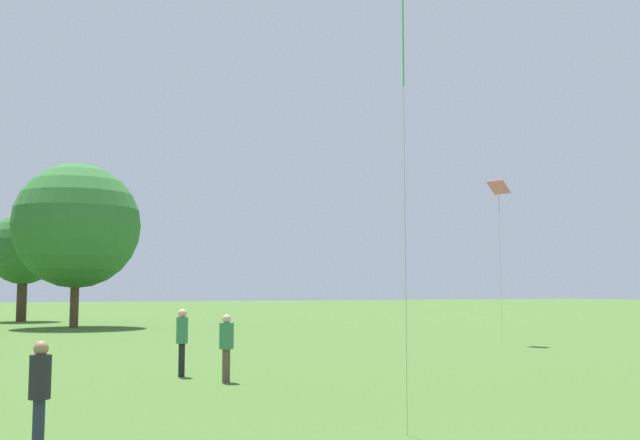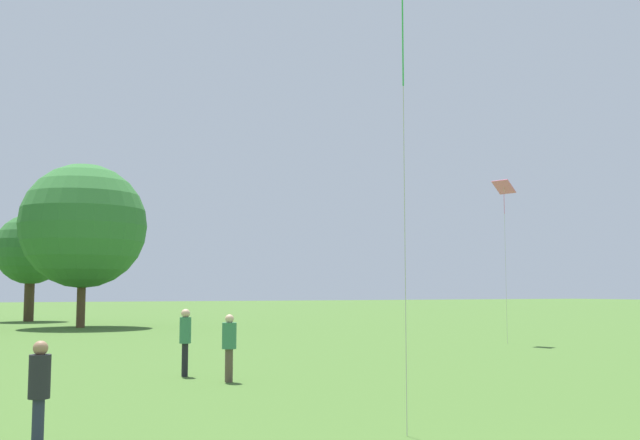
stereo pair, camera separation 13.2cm
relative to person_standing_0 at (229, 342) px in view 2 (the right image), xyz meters
The scene contains 6 objects.
person_standing_0 is the anchor object (origin of this frame).
person_standing_2 1.74m from the person_standing_0, 110.98° to the left, with size 0.42×0.42×1.73m.
person_standing_3 8.19m from the person_standing_0, 127.63° to the right, with size 0.41×0.41×1.52m.
kite_1 17.27m from the person_standing_0, 26.15° to the left, with size 0.84×0.95×6.83m.
distant_tree_1 29.90m from the person_standing_0, 88.02° to the left, with size 7.55×7.55×9.90m.
distant_tree_2 40.48m from the person_standing_0, 91.32° to the left, with size 5.06×5.06×7.72m.
Camera 2 is at (-5.34, -4.56, 2.20)m, focal length 42.00 mm.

